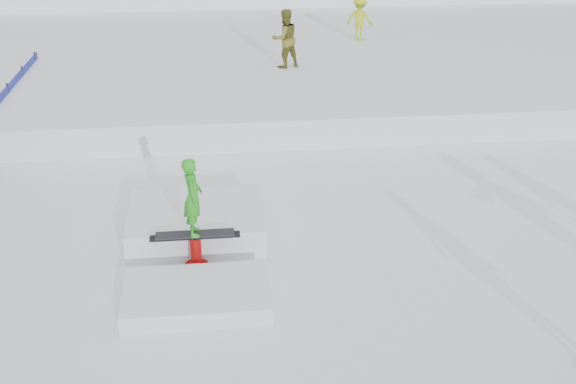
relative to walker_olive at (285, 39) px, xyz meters
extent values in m
plane|color=white|center=(-1.64, -12.43, -1.72)|extent=(120.00, 120.00, 0.00)
cube|color=white|center=(-1.64, 3.57, -1.32)|extent=(50.00, 18.00, 0.80)
cylinder|color=black|center=(-8.14, -2.03, -1.17)|extent=(0.05, 0.05, 1.10)
cylinder|color=black|center=(-8.14, -0.13, -1.17)|extent=(0.05, 0.05, 1.10)
cylinder|color=black|center=(-8.14, 1.77, -1.17)|extent=(0.05, 0.05, 1.10)
imported|color=brown|center=(0.00, 0.00, 0.00)|extent=(1.08, 0.97, 1.83)
imported|color=#AACD19|center=(3.19, 3.70, -0.13)|extent=(1.17, 0.96, 1.57)
cube|color=white|center=(-2.89, -9.81, -1.45)|extent=(2.60, 2.20, 0.54)
cube|color=white|center=(-2.89, -12.31, -1.57)|extent=(2.40, 1.60, 0.30)
cylinder|color=#B41412|center=(-2.89, -11.11, -1.69)|extent=(0.44, 0.44, 0.06)
cylinder|color=#B41412|center=(-2.89, -11.11, -1.42)|extent=(0.20, 0.20, 0.60)
cube|color=black|center=(-2.89, -11.11, -1.09)|extent=(1.60, 0.16, 0.06)
cube|color=black|center=(-2.89, -11.11, -1.04)|extent=(1.40, 0.28, 0.03)
imported|color=green|center=(-2.89, -11.11, -0.31)|extent=(0.34, 0.52, 1.42)
camera|label=1|loc=(-2.58, -22.62, 4.88)|focal=45.00mm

